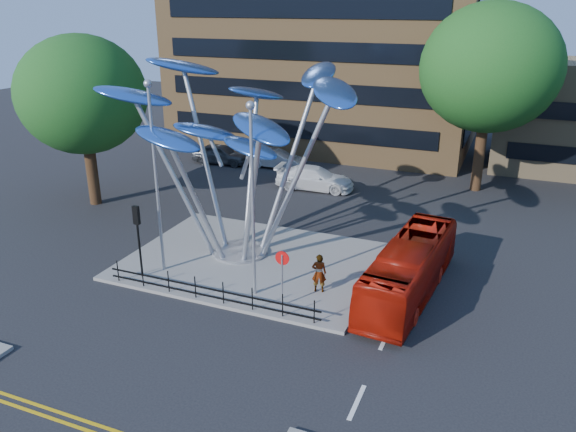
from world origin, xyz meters
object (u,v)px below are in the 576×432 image
at_px(street_lamp_left, 155,162).
at_px(no_entry_sign_island, 282,269).
at_px(parked_car_mid, 276,159).
at_px(leaf_sculpture, 236,119).
at_px(traffic_light_island, 137,226).
at_px(red_bus, 409,269).
at_px(street_lamp_right, 252,185).
at_px(parked_car_right, 315,178).
at_px(tree_left, 82,95).
at_px(pedestrian, 319,273).
at_px(parked_car_left, 221,154).
at_px(tree_right, 490,68).

relative_size(street_lamp_left, no_entry_sign_island, 3.59).
relative_size(street_lamp_left, parked_car_mid, 2.10).
distance_m(leaf_sculpture, traffic_light_island, 6.65).
relative_size(leaf_sculpture, red_bus, 1.43).
bearing_deg(street_lamp_right, parked_car_right, 100.03).
xyz_separation_m(tree_left, pedestrian, (17.00, -5.77, -5.77)).
xyz_separation_m(pedestrian, parked_car_mid, (-9.65, 17.59, -0.34)).
relative_size(leaf_sculpture, traffic_light_island, 3.71).
height_order(tree_left, parked_car_left, tree_left).
relative_size(tree_left, traffic_light_island, 3.01).
bearing_deg(parked_car_right, pedestrian, -164.21).
bearing_deg(parked_car_left, tree_left, 161.79).
height_order(no_entry_sign_island, parked_car_left, no_entry_sign_island).
height_order(tree_right, tree_left, tree_right).
bearing_deg(pedestrian, tree_left, -34.38).
bearing_deg(street_lamp_left, red_bus, 11.16).
height_order(street_lamp_left, parked_car_left, street_lamp_left).
distance_m(tree_right, red_bus, 17.73).
height_order(tree_right, traffic_light_island, tree_right).
distance_m(tree_right, tree_left, 25.09).
distance_m(red_bus, parked_car_left, 23.61).
xyz_separation_m(leaf_sculpture, street_lamp_right, (2.57, -3.68, -1.78)).
bearing_deg(red_bus, tree_right, 90.08).
relative_size(leaf_sculpture, pedestrian, 7.24).
xyz_separation_m(tree_right, parked_car_right, (-10.15, -4.00, -7.27)).
bearing_deg(leaf_sculpture, pedestrian, -25.83).
height_order(street_lamp_right, parked_car_mid, street_lamp_right).
height_order(street_lamp_right, red_bus, street_lamp_right).
bearing_deg(no_entry_sign_island, pedestrian, 59.69).
distance_m(tree_left, no_entry_sign_island, 18.35).
distance_m(red_bus, parked_car_right, 15.11).
bearing_deg(parked_car_right, leaf_sculpture, 175.70).
bearing_deg(tree_left, red_bus, -11.82).
xyz_separation_m(leaf_sculpture, red_bus, (8.67, -0.99, -5.63)).
bearing_deg(street_lamp_right, parked_car_mid, 110.81).
relative_size(tree_left, no_entry_sign_island, 4.21).
bearing_deg(street_lamp_right, traffic_light_island, -174.81).
xyz_separation_m(tree_right, traffic_light_island, (-13.00, -19.50, -5.42)).
relative_size(street_lamp_right, parked_car_mid, 1.98).
distance_m(pedestrian, parked_car_left, 22.14).
distance_m(traffic_light_island, parked_car_right, 15.87).
xyz_separation_m(tree_right, pedestrian, (-5.00, -17.77, -7.01)).
bearing_deg(leaf_sculpture, street_lamp_left, -127.40).
xyz_separation_m(street_lamp_right, parked_car_left, (-11.65, 18.25, -4.32)).
bearing_deg(pedestrian, street_lamp_right, 10.52).
height_order(traffic_light_island, red_bus, traffic_light_island).
height_order(tree_right, leaf_sculpture, tree_right).
distance_m(street_lamp_right, red_bus, 7.70).
height_order(leaf_sculpture, traffic_light_island, leaf_sculpture).
xyz_separation_m(street_lamp_left, pedestrian, (7.50, 0.73, -4.33)).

